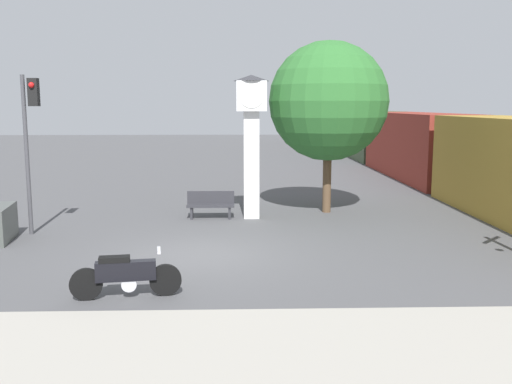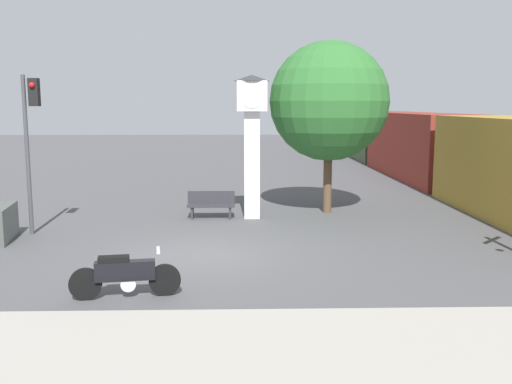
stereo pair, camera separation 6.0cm
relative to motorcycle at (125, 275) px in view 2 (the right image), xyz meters
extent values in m
plane|color=#4C4C4F|center=(1.29, 3.25, -0.47)|extent=(120.00, 120.00, 0.00)
cylinder|color=black|center=(0.77, 0.12, -0.14)|extent=(0.65, 0.20, 0.65)
cylinder|color=black|center=(-0.76, -0.12, -0.14)|extent=(0.65, 0.20, 0.65)
cube|color=black|center=(0.01, 0.00, 0.09)|extent=(1.20, 0.41, 0.39)
cube|color=black|center=(-0.21, -0.03, 0.34)|extent=(0.63, 0.34, 0.11)
cylinder|color=silver|center=(0.06, 0.01, -0.18)|extent=(0.33, 0.26, 0.30)
cube|color=silver|center=(0.66, 0.10, 0.48)|extent=(0.14, 0.48, 0.04)
cube|color=white|center=(2.69, 8.14, 1.34)|extent=(0.52, 0.52, 3.62)
cube|color=white|center=(2.69, 8.14, 3.65)|extent=(0.99, 0.99, 0.99)
cylinder|color=white|center=(2.69, 7.64, 3.65)|extent=(0.79, 0.02, 0.79)
cone|color=#333338|center=(2.69, 8.14, 4.24)|extent=(1.19, 1.19, 0.20)
cube|color=maroon|center=(11.79, 19.04, 1.23)|extent=(2.80, 11.90, 3.40)
cube|color=#425138|center=(11.79, 31.54, 1.23)|extent=(2.80, 11.90, 3.40)
cube|color=olive|center=(11.79, 44.05, 1.23)|extent=(2.80, 11.90, 3.40)
cylinder|color=#47474C|center=(-3.94, 5.80, 1.88)|extent=(0.12, 0.12, 4.68)
cube|color=black|center=(-3.64, 5.80, 3.72)|extent=(0.28, 0.24, 0.80)
sphere|color=red|center=(-3.64, 5.65, 3.92)|extent=(0.16, 0.16, 0.16)
cylinder|color=brown|center=(5.42, 9.08, 0.67)|extent=(0.30, 0.30, 2.28)
sphere|color=#2D6B2D|center=(5.42, 9.08, 3.49)|extent=(4.18, 4.18, 4.18)
cube|color=#2D2D33|center=(1.31, 7.97, -0.02)|extent=(1.60, 0.44, 0.08)
cube|color=#2D2D33|center=(1.31, 8.16, 0.23)|extent=(1.60, 0.06, 0.44)
cube|color=#2D2D33|center=(0.67, 7.97, -0.26)|extent=(0.08, 0.35, 0.41)
cube|color=#2D2D33|center=(1.95, 7.97, -0.26)|extent=(0.08, 0.35, 0.41)
camera|label=1|loc=(2.26, -11.03, 3.35)|focal=40.00mm
camera|label=2|loc=(2.32, -11.04, 3.35)|focal=40.00mm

